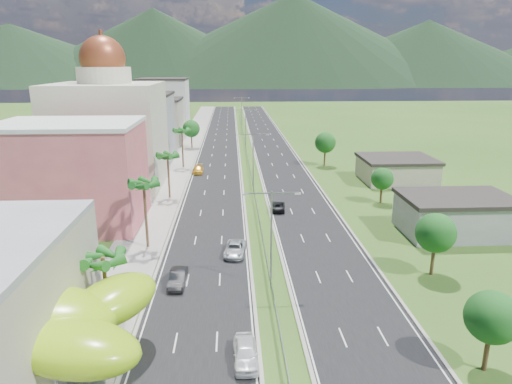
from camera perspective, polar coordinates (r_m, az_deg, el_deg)
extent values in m
plane|color=#2D5119|center=(42.96, 3.05, -17.96)|extent=(500.00, 500.00, 0.00)
cube|color=black|center=(127.72, -4.60, 5.14)|extent=(11.00, 260.00, 0.04)
cube|color=black|center=(128.20, 2.14, 5.22)|extent=(11.00, 260.00, 0.04)
cube|color=gray|center=(128.31, -8.86, 5.07)|extent=(7.00, 260.00, 0.12)
cube|color=gray|center=(109.99, -0.91, 3.74)|extent=(0.08, 216.00, 0.28)
cube|color=gray|center=(210.77, -2.01, 9.56)|extent=(0.10, 0.12, 0.70)
cylinder|color=gray|center=(49.19, 1.91, -6.07)|extent=(0.20, 0.20, 11.00)
cube|color=gray|center=(47.35, 0.24, -0.16)|extent=(2.88, 0.12, 0.12)
cube|color=gray|center=(47.60, 3.70, -0.10)|extent=(2.88, 0.12, 0.12)
cube|color=silver|center=(47.33, -1.31, -0.30)|extent=(0.60, 0.25, 0.18)
cube|color=silver|center=(47.80, 5.22, -0.20)|extent=(0.60, 0.25, 0.18)
cylinder|color=gray|center=(87.48, -0.35, 3.81)|extent=(0.20, 0.20, 11.00)
cube|color=gray|center=(86.46, -1.32, 7.23)|extent=(2.88, 0.12, 0.12)
cube|color=gray|center=(86.59, 0.60, 7.25)|extent=(2.88, 0.12, 0.12)
cube|color=silver|center=(86.44, -2.18, 7.15)|extent=(0.60, 0.25, 0.18)
cube|color=silver|center=(86.70, 1.45, 7.19)|extent=(0.60, 0.25, 0.18)
cylinder|color=gray|center=(131.77, -1.31, 7.94)|extent=(0.20, 0.20, 11.00)
cube|color=gray|center=(131.10, -1.96, 10.22)|extent=(2.88, 0.12, 0.12)
cube|color=gray|center=(131.19, -0.69, 10.24)|extent=(2.88, 0.12, 0.12)
cube|color=silver|center=(131.09, -2.53, 10.17)|extent=(0.60, 0.25, 0.18)
cube|color=silver|center=(131.26, -0.12, 10.20)|extent=(0.60, 0.25, 0.18)
cylinder|color=gray|center=(176.42, -1.79, 9.98)|extent=(0.20, 0.20, 11.00)
cube|color=gray|center=(175.92, -2.28, 11.69)|extent=(2.88, 0.12, 0.12)
cube|color=gray|center=(175.99, -1.33, 11.70)|extent=(2.88, 0.12, 0.12)
cube|color=silver|center=(175.91, -2.71, 11.66)|extent=(0.60, 0.25, 0.18)
cube|color=silver|center=(176.04, -0.90, 11.67)|extent=(0.60, 0.25, 0.18)
cylinder|color=gray|center=(38.16, -23.83, -20.72)|extent=(0.50, 0.50, 4.00)
cylinder|color=gray|center=(41.44, -18.68, -16.97)|extent=(0.50, 0.50, 4.00)
cube|color=#C65160|center=(73.39, -22.04, 1.84)|extent=(20.00, 15.00, 15.00)
cube|color=beige|center=(94.55, -17.84, 6.74)|extent=(20.00, 20.00, 20.00)
cylinder|color=beige|center=(93.54, -18.46, 13.69)|extent=(10.00, 10.00, 3.00)
sphere|color=brown|center=(93.51, -18.62, 15.52)|extent=(8.40, 8.40, 8.40)
cube|color=gray|center=(118.73, -14.34, 7.78)|extent=(16.00, 15.00, 16.00)
cube|color=#A7A08A|center=(140.39, -12.61, 8.47)|extent=(16.00, 15.00, 13.00)
cube|color=silver|center=(162.72, -11.38, 10.41)|extent=(16.00, 15.00, 18.00)
cube|color=gray|center=(71.70, 23.69, -2.83)|extent=(15.00, 10.00, 5.00)
cube|color=#A7A08A|center=(99.05, 17.13, 2.58)|extent=(14.00, 12.00, 4.40)
cylinder|color=#47301C|center=(44.02, -18.16, -12.22)|extent=(0.36, 0.36, 7.50)
cylinder|color=#47301C|center=(61.68, -13.61, -2.87)|extent=(0.36, 0.36, 9.00)
cylinder|color=#47301C|center=(83.63, -10.86, 1.89)|extent=(0.36, 0.36, 8.00)
cylinder|color=#47301C|center=(107.81, -9.17, 5.33)|extent=(0.36, 0.36, 8.80)
cylinder|color=#47301C|center=(132.66, -8.05, 6.51)|extent=(0.40, 0.40, 4.90)
sphere|color=#1C5B1D|center=(132.19, -8.10, 7.85)|extent=(4.90, 4.90, 4.90)
cylinder|color=#47301C|center=(42.51, 26.93, -16.90)|extent=(0.40, 0.40, 4.20)
sphere|color=#1C5B1D|center=(41.19, 27.42, -13.72)|extent=(4.20, 4.20, 4.20)
cylinder|color=#47301C|center=(57.03, 21.26, -7.53)|extent=(0.40, 0.40, 4.55)
sphere|color=#1C5B1D|center=(55.98, 21.56, -4.77)|extent=(4.55, 4.55, 4.55)
cylinder|color=#47301C|center=(82.79, 15.39, -0.04)|extent=(0.40, 0.40, 3.85)
sphere|color=#1C5B1D|center=(82.16, 15.52, 1.62)|extent=(3.85, 3.85, 3.85)
cylinder|color=#47301C|center=(109.83, 8.59, 4.52)|extent=(0.40, 0.40, 4.90)
sphere|color=#1C5B1D|center=(109.25, 8.66, 6.14)|extent=(4.90, 4.90, 4.90)
imported|color=white|center=(39.83, -1.31, -19.43)|extent=(2.12, 5.06, 1.71)
imported|color=black|center=(52.19, -9.74, -10.55)|extent=(1.92, 5.03, 1.64)
imported|color=#B1B5B9|center=(59.09, -2.65, -7.11)|extent=(3.16, 5.72, 1.51)
imported|color=orange|center=(102.49, -7.25, 2.81)|extent=(2.32, 5.43, 1.56)
imported|color=black|center=(76.24, 2.72, -1.75)|extent=(2.89, 5.34, 1.42)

